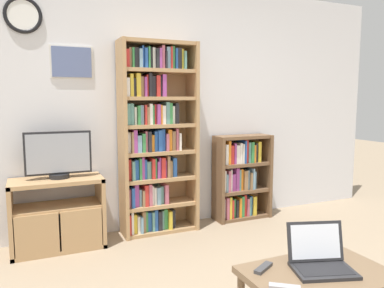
# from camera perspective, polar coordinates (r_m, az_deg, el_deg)

# --- Properties ---
(wall_back) EXTENTS (5.62, 0.09, 2.60)m
(wall_back) POSITION_cam_1_polar(r_m,az_deg,el_deg) (4.04, -4.83, 5.78)
(wall_back) COLOR silver
(wall_back) RESTS_ON ground_plane
(tv_stand) EXTENTS (0.82, 0.40, 0.66)m
(tv_stand) POSITION_cam_1_polar(r_m,az_deg,el_deg) (3.71, -19.75, -10.02)
(tv_stand) COLOR tan
(tv_stand) RESTS_ON ground_plane
(television) EXTENTS (0.58, 0.18, 0.43)m
(television) POSITION_cam_1_polar(r_m,az_deg,el_deg) (3.63, -19.69, -1.58)
(television) COLOR black
(television) RESTS_ON tv_stand
(bookshelf_tall) EXTENTS (0.78, 0.31, 1.95)m
(bookshelf_tall) POSITION_cam_1_polar(r_m,az_deg,el_deg) (3.85, -5.87, 0.82)
(bookshelf_tall) COLOR tan
(bookshelf_tall) RESTS_ON ground_plane
(bookshelf_short) EXTENTS (0.67, 0.26, 0.97)m
(bookshelf_short) POSITION_cam_1_polar(r_m,az_deg,el_deg) (4.37, 7.19, -5.11)
(bookshelf_short) COLOR brown
(bookshelf_short) RESTS_ON ground_plane
(coffee_table) EXTENTS (0.82, 0.54, 0.41)m
(coffee_table) POSITION_cam_1_polar(r_m,az_deg,el_deg) (2.37, 18.61, -19.03)
(coffee_table) COLOR brown
(coffee_table) RESTS_ON ground_plane
(laptop) EXTENTS (0.40, 0.36, 0.25)m
(laptop) POSITION_cam_1_polar(r_m,az_deg,el_deg) (2.37, 18.91, -16.12)
(laptop) COLOR #232326
(laptop) RESTS_ON coffee_table
(remote_near_laptop) EXTENTS (0.16, 0.12, 0.02)m
(remote_near_laptop) POSITION_cam_1_polar(r_m,az_deg,el_deg) (2.30, 10.83, -18.05)
(remote_near_laptop) COLOR #38383A
(remote_near_laptop) RESTS_ON coffee_table
(remote_far_from_laptop) EXTENTS (0.15, 0.13, 0.02)m
(remote_far_from_laptop) POSITION_cam_1_polar(r_m,az_deg,el_deg) (2.12, 13.93, -20.43)
(remote_far_from_laptop) COLOR #99999E
(remote_far_from_laptop) RESTS_ON coffee_table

